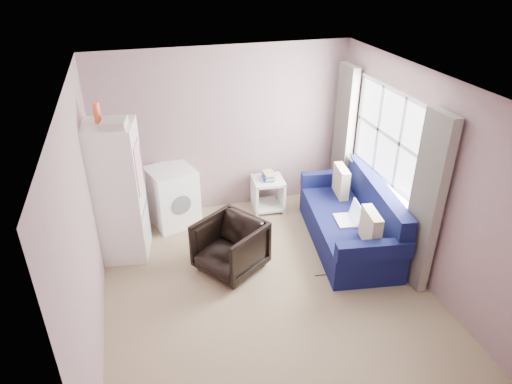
# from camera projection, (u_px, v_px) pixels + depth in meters

# --- Properties ---
(room) EXTENTS (3.84, 4.24, 2.54)m
(room) POSITION_uv_depth(u_px,v_px,m) (268.00, 197.00, 5.01)
(room) COLOR #978363
(room) RESTS_ON ground
(armchair) EXTENTS (0.99, 1.00, 0.76)m
(armchair) POSITION_uv_depth(u_px,v_px,m) (230.00, 244.00, 5.73)
(armchair) COLOR black
(armchair) RESTS_ON ground
(fridge) EXTENTS (0.73, 0.72, 2.09)m
(fridge) POSITION_uv_depth(u_px,v_px,m) (117.00, 192.00, 5.78)
(fridge) COLOR white
(fridge) RESTS_ON ground
(washing_machine) EXTENTS (0.77, 0.77, 0.88)m
(washing_machine) POSITION_uv_depth(u_px,v_px,m) (173.00, 195.00, 6.69)
(washing_machine) COLOR white
(washing_machine) RESTS_ON ground
(side_table) EXTENTS (0.51, 0.51, 0.64)m
(side_table) POSITION_uv_depth(u_px,v_px,m) (268.00, 192.00, 7.11)
(side_table) COLOR white
(side_table) RESTS_ON ground
(sofa) EXTENTS (1.22, 2.16, 0.91)m
(sofa) POSITION_uv_depth(u_px,v_px,m) (353.00, 222.00, 6.26)
(sofa) COLOR #10164A
(sofa) RESTS_ON ground
(window_dressing) EXTENTS (0.17, 2.62, 2.18)m
(window_dressing) POSITION_uv_depth(u_px,v_px,m) (379.00, 165.00, 6.08)
(window_dressing) COLOR white
(window_dressing) RESTS_ON ground
(floor_cables) EXTENTS (0.48, 0.16, 0.01)m
(floor_cables) POSITION_uv_depth(u_px,v_px,m) (333.00, 272.00, 5.83)
(floor_cables) COLOR black
(floor_cables) RESTS_ON ground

